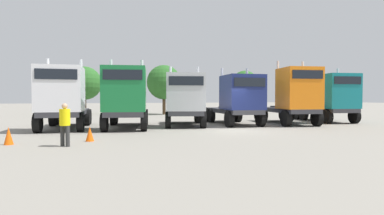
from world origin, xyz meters
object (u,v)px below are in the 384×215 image
at_px(semi_truck_green, 126,98).
at_px(semi_truck_teal, 332,97).
at_px(traffic_cone_near, 9,136).
at_px(visitor_in_hivis, 65,122).
at_px(semi_truck_silver, 185,99).
at_px(semi_truck_navy, 238,99).
at_px(semi_truck_orange, 294,96).
at_px(traffic_cone_mid, 90,134).
at_px(semi_truck_white, 63,97).

distance_m(semi_truck_green, semi_truck_teal, 15.75).
bearing_deg(traffic_cone_near, visitor_in_hivis, -26.75).
bearing_deg(semi_truck_silver, traffic_cone_near, -45.65).
xyz_separation_m(semi_truck_green, semi_truck_teal, (15.74, 0.53, 0.02)).
relative_size(semi_truck_navy, semi_truck_orange, 0.99).
xyz_separation_m(semi_truck_green, traffic_cone_mid, (-1.94, -4.67, -1.60)).
bearing_deg(semi_truck_silver, semi_truck_white, -76.59).
height_order(semi_truck_silver, semi_truck_orange, semi_truck_orange).
relative_size(semi_truck_silver, semi_truck_teal, 1.04).
distance_m(semi_truck_navy, semi_truck_teal, 8.08).
xyz_separation_m(semi_truck_silver, traffic_cone_mid, (-5.84, -5.37, -1.51)).
distance_m(semi_truck_teal, visitor_in_hivis, 19.65).
xyz_separation_m(semi_truck_green, semi_truck_navy, (7.66, 0.44, -0.12)).
xyz_separation_m(semi_truck_teal, traffic_cone_mid, (-17.67, -5.20, -1.61)).
height_order(semi_truck_white, semi_truck_teal, semi_truck_teal).
xyz_separation_m(semi_truck_navy, traffic_cone_mid, (-9.60, -5.11, -1.48)).
bearing_deg(traffic_cone_near, semi_truck_white, 74.81).
xyz_separation_m(semi_truck_green, traffic_cone_near, (-5.06, -4.74, -1.56)).
distance_m(semi_truck_silver, semi_truck_teal, 11.84).
xyz_separation_m(semi_truck_navy, semi_truck_orange, (3.87, -0.88, 0.22)).
height_order(semi_truck_white, semi_truck_green, semi_truck_white).
bearing_deg(semi_truck_navy, semi_truck_silver, -90.03).
bearing_deg(traffic_cone_mid, semi_truck_green, 67.47).
bearing_deg(semi_truck_navy, semi_truck_teal, 94.65).
relative_size(semi_truck_navy, traffic_cone_near, 9.10).
bearing_deg(traffic_cone_near, semi_truck_navy, 22.16).
xyz_separation_m(semi_truck_orange, visitor_in_hivis, (-14.35, -5.43, -1.04)).
distance_m(semi_truck_green, traffic_cone_near, 7.10).
relative_size(semi_truck_teal, traffic_cone_near, 8.40).
bearing_deg(semi_truck_orange, semi_truck_white, -85.61).
relative_size(visitor_in_hivis, traffic_cone_near, 2.35).
bearing_deg(visitor_in_hivis, semi_truck_white, 48.83).
relative_size(visitor_in_hivis, traffic_cone_mid, 2.61).
height_order(semi_truck_silver, semi_truck_teal, semi_truck_teal).
bearing_deg(traffic_cone_near, traffic_cone_mid, 1.33).
height_order(semi_truck_silver, semi_truck_navy, semi_truck_silver).
height_order(semi_truck_green, semi_truck_orange, semi_truck_orange).
xyz_separation_m(semi_truck_orange, semi_truck_teal, (4.21, 0.97, -0.08)).
xyz_separation_m(semi_truck_white, traffic_cone_near, (-1.47, -5.40, -1.58)).
distance_m(semi_truck_white, visitor_in_hivis, 6.65).
distance_m(semi_truck_silver, semi_truck_orange, 7.71).
relative_size(semi_truck_orange, traffic_cone_mid, 10.20).
bearing_deg(semi_truck_orange, traffic_cone_near, -66.92).
bearing_deg(semi_truck_navy, traffic_cone_mid, -57.95).
bearing_deg(semi_truck_green, semi_truck_orange, 97.12).
relative_size(semi_truck_white, visitor_in_hivis, 3.83).
bearing_deg(semi_truck_green, traffic_cone_near, -37.56).
bearing_deg(traffic_cone_mid, visitor_in_hivis, -126.20).
bearing_deg(traffic_cone_mid, semi_truck_orange, 17.44).
distance_m(visitor_in_hivis, traffic_cone_near, 2.58).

